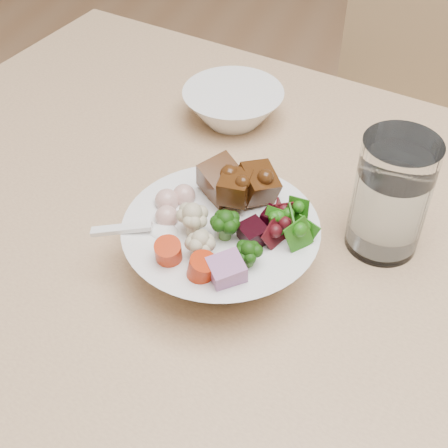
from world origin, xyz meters
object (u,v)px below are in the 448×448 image
object	(u,v)px
water_glass	(390,200)
side_bowl	(233,106)
dining_table	(417,392)
food_bowl	(223,243)
chair_far	(426,147)

from	to	relation	value
water_glass	side_bowl	distance (m)	0.28
dining_table	water_glass	distance (m)	0.19
dining_table	food_bowl	size ratio (longest dim) A/B	8.17
side_bowl	water_glass	bearing A→B (deg)	-37.60
chair_far	water_glass	xyz separation A→B (m)	(-0.05, -0.49, 0.26)
food_bowl	side_bowl	size ratio (longest dim) A/B	1.46
food_bowl	dining_table	bearing A→B (deg)	-10.36
water_glass	chair_far	bearing A→B (deg)	84.38
food_bowl	side_bowl	xyz separation A→B (m)	(-0.07, 0.25, -0.01)
chair_far	side_bowl	xyz separation A→B (m)	(-0.27, -0.32, 0.23)
food_bowl	side_bowl	distance (m)	0.26
chair_far	food_bowl	size ratio (longest dim) A/B	4.31
dining_table	chair_far	world-z (taller)	chair_far
food_bowl	side_bowl	bearing A→B (deg)	105.75
chair_far	water_glass	distance (m)	0.56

